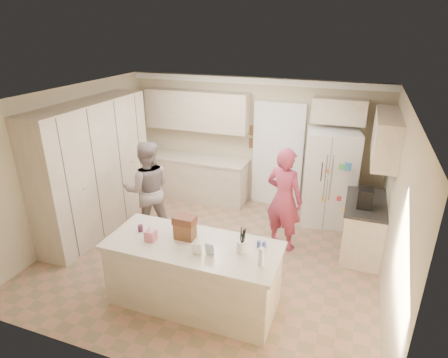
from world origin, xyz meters
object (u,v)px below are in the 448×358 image
(island_base, at_px, (194,275))
(teen_girl, at_px, (284,199))
(coffee_maker, at_px, (365,198))
(dollhouse_body, at_px, (185,231))
(utensil_crock, at_px, (242,247))
(teen_boy, at_px, (148,189))
(tissue_box, at_px, (151,235))
(refrigerator, at_px, (329,178))

(island_base, bearing_deg, teen_girl, 65.70)
(coffee_maker, relative_size, island_base, 0.14)
(coffee_maker, xyz_separation_m, dollhouse_body, (-2.20, -1.80, -0.03))
(island_base, height_order, utensil_crock, utensil_crock)
(dollhouse_body, xyz_separation_m, teen_boy, (-1.35, 1.30, -0.16))
(utensil_crock, xyz_separation_m, teen_girl, (0.17, 1.76, -0.12))
(tissue_box, height_order, teen_boy, teen_boy)
(coffee_maker, distance_m, utensil_crock, 2.32)
(refrigerator, relative_size, dollhouse_body, 6.92)
(island_base, height_order, teen_girl, teen_girl)
(tissue_box, bearing_deg, teen_girl, 54.40)
(utensil_crock, distance_m, teen_girl, 1.77)
(coffee_maker, xyz_separation_m, island_base, (-2.05, -1.90, -0.63))
(dollhouse_body, relative_size, teen_girl, 0.15)
(refrigerator, bearing_deg, utensil_crock, -115.60)
(utensil_crock, xyz_separation_m, teen_boy, (-2.15, 1.35, -0.13))
(island_base, xyz_separation_m, teen_boy, (-1.50, 1.40, 0.43))
(tissue_box, bearing_deg, teen_boy, 122.31)
(island_base, distance_m, dollhouse_body, 0.62)
(island_base, relative_size, teen_girl, 1.25)
(dollhouse_body, bearing_deg, tissue_box, -153.43)
(coffee_maker, bearing_deg, utensil_crock, -127.12)
(tissue_box, xyz_separation_m, teen_girl, (1.37, 1.91, -0.11))
(dollhouse_body, height_order, teen_boy, teen_boy)
(refrigerator, distance_m, island_base, 3.31)
(refrigerator, height_order, teen_boy, refrigerator)
(refrigerator, bearing_deg, island_base, -126.41)
(tissue_box, height_order, dollhouse_body, dollhouse_body)
(dollhouse_body, bearing_deg, teen_boy, 136.03)
(utensil_crock, distance_m, tissue_box, 1.21)
(island_base, height_order, teen_boy, teen_boy)
(dollhouse_body, bearing_deg, utensil_crock, -3.58)
(utensil_crock, height_order, teen_boy, teen_boy)
(coffee_maker, relative_size, utensil_crock, 2.00)
(island_base, xyz_separation_m, tissue_box, (-0.55, -0.10, 0.56))
(island_base, relative_size, utensil_crock, 14.67)
(refrigerator, height_order, teen_girl, refrigerator)
(teen_boy, height_order, teen_girl, teen_girl)
(utensil_crock, bearing_deg, teen_boy, 147.84)
(refrigerator, xyz_separation_m, island_base, (-1.43, -2.95, -0.46))
(tissue_box, relative_size, teen_girl, 0.08)
(dollhouse_body, relative_size, teen_boy, 0.15)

